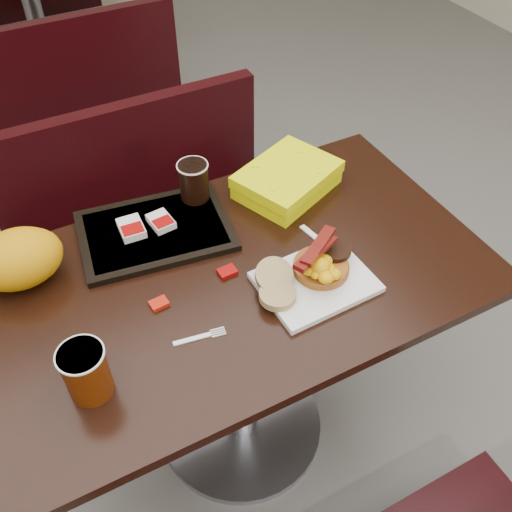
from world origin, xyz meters
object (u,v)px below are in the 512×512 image
table_far (36,20)px  platter (316,282)px  bench_far_s (68,76)px  hashbrown_sleeve_right (161,221)px  clamshell (287,180)px  table_near (239,362)px  hashbrown_sleeve_left (131,228)px  fork (192,339)px  coffee_cup_far (194,181)px  tray (155,231)px  coffee_cup_near (86,372)px  pancake_stack (321,266)px  knife (326,245)px  bench_near_n (154,220)px  paper_bag (18,259)px

table_far → platter: platter is taller
bench_far_s → hashbrown_sleeve_right: bearing=-93.4°
clamshell → table_near: bearing=-163.2°
table_near → hashbrown_sleeve_left: 0.50m
fork → coffee_cup_far: size_ratio=1.09×
table_far → tray: (-0.12, -2.38, 0.38)m
table_far → coffee_cup_near: size_ratio=9.87×
table_near → bench_far_s: 1.90m
pancake_stack → coffee_cup_far: bearing=112.3°
table_near → fork: (-0.17, -0.13, 0.38)m
knife → bench_near_n: bearing=-172.2°
fork → coffee_cup_far: 0.46m
platter → bench_near_n: bearing=98.3°
bench_near_n → fork: size_ratio=8.69×
clamshell → paper_bag: (-0.71, -0.01, 0.03)m
coffee_cup_near → knife: bearing=11.7°
knife → tray: bearing=-134.1°
fork → coffee_cup_near: bearing=-165.8°
table_near → pancake_stack: 0.45m
table_far → coffee_cup_near: coffee_cup_near is taller
table_near → hashbrown_sleeve_left: bearing=126.9°
bench_near_n → tray: size_ratio=2.67×
table_far → knife: (0.24, -2.62, 0.38)m
platter → coffee_cup_near: bearing=-178.4°
bench_far_s → clamshell: bearing=-81.1°
coffee_cup_near → coffee_cup_far: 0.60m
bench_near_n → paper_bag: (-0.44, -0.49, 0.46)m
platter → fork: size_ratio=2.21×
clamshell → coffee_cup_far: bearing=141.9°
table_near → coffee_cup_far: (0.02, 0.28, 0.45)m
table_near → table_far: (0.00, 2.60, 0.00)m
platter → tray: (-0.27, 0.34, 0.00)m
tray → clamshell: 0.38m
bench_far_s → hashbrown_sleeve_right: 1.73m
platter → clamshell: bearing=69.2°
table_near → tray: bearing=119.1°
platter → clamshell: size_ratio=0.98×
coffee_cup_far → bench_near_n: bearing=92.7°
table_near → hashbrown_sleeve_right: size_ratio=16.87×
coffee_cup_near → fork: 0.23m
bench_far_s → hashbrown_sleeve_left: size_ratio=12.70×
table_far → coffee_cup_near: bearing=-98.1°
platter → paper_bag: size_ratio=1.27×
fork → tray: bearing=91.2°
pancake_stack → coffee_cup_far: (-0.16, 0.38, 0.04)m
pancake_stack → hashbrown_sleeve_right: 0.42m
fork → clamshell: 0.55m
paper_bag → fork: bearing=-50.8°
knife → hashbrown_sleeve_right: bearing=-136.4°
table_far → bench_far_s: bearing=-90.0°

